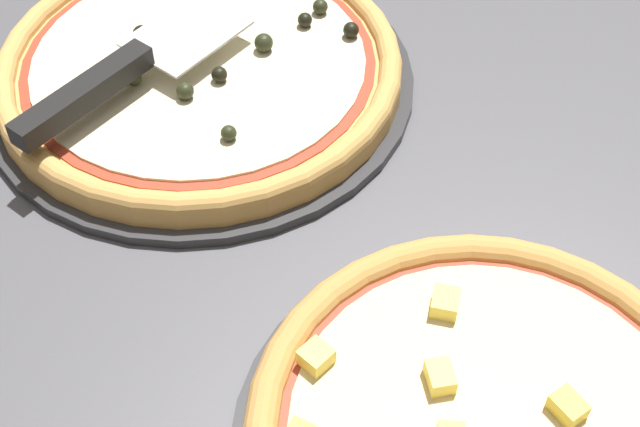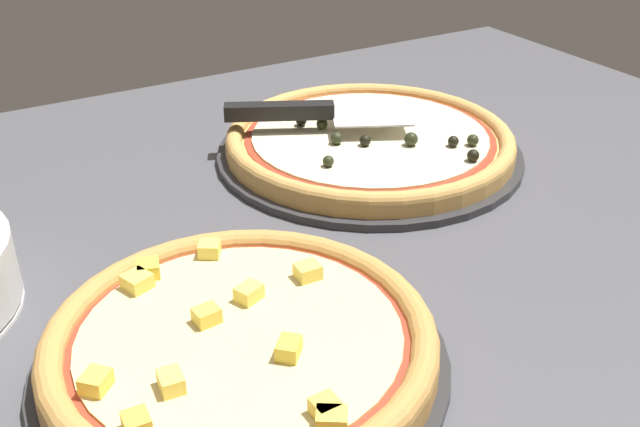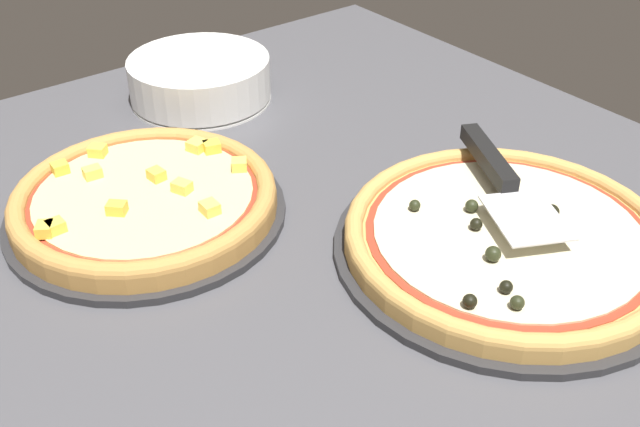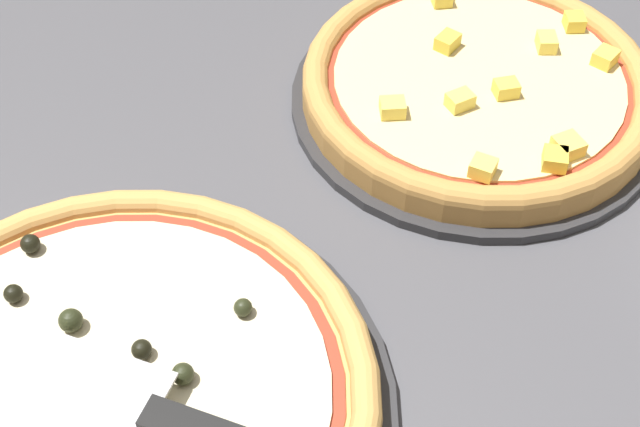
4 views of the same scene
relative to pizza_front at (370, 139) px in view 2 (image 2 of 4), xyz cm
name	(u,v)px [view 2 (image 2 of 4)]	position (x,y,z in cm)	size (l,w,h in cm)	color
ground_plane	(362,230)	(9.70, 13.18, -4.24)	(133.81, 108.76, 3.60)	#4C4C51
pizza_pan_front	(369,153)	(0.00, -0.01, -1.94)	(40.18, 40.18, 1.00)	#2D2D30
pizza_front	(370,139)	(0.00, 0.00, 0.00)	(37.77, 37.77, 4.03)	tan
pizza_pan_back	(242,362)	(32.46, 29.61, -1.94)	(34.66, 34.66, 1.00)	#2D2D30
pizza_back	(240,341)	(32.48, 29.60, 0.25)	(32.58, 32.58, 3.89)	#C68E47
serving_spatula	(300,112)	(7.38, -5.59, 3.38)	(24.12, 15.43, 2.00)	silver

